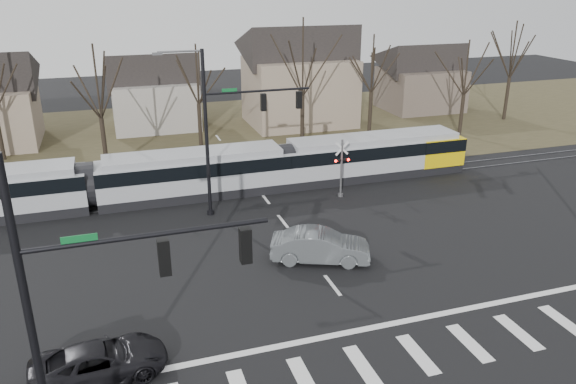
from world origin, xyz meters
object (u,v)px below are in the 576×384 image
object	(u,v)px
tram	(192,172)
suv	(100,362)
sedan	(320,246)
rail_crossing_signal	(341,170)

from	to	relation	value
tram	suv	size ratio (longest dim) A/B	7.96
sedan	rail_crossing_signal	bearing A→B (deg)	-7.16
tram	rail_crossing_signal	world-z (taller)	rail_crossing_signal
tram	rail_crossing_signal	bearing A→B (deg)	-18.56
sedan	suv	distance (m)	12.66
tram	rail_crossing_signal	size ratio (longest dim) A/B	10.25
sedan	rail_crossing_signal	xyz separation A→B (m)	(4.66, 8.23, 1.04)
tram	suv	bearing A→B (deg)	-109.56
suv	rail_crossing_signal	world-z (taller)	rail_crossing_signal
tram	suv	xyz separation A→B (m)	(-6.22, -17.51, -1.01)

